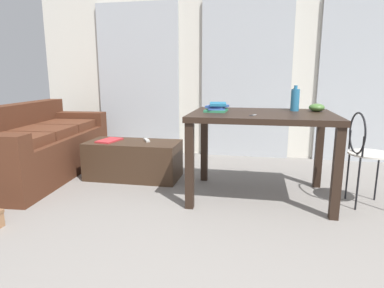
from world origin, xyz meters
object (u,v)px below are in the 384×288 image
Objects in this scene: bottle_near at (295,100)px; coffee_table at (134,160)px; couch at (37,148)px; craft_table at (261,124)px; tv_remote_primary at (147,140)px; scissors at (252,115)px; bowl at (317,108)px; wire_chair at (364,147)px; book_stack at (217,107)px; bottle_far at (295,100)px; magazine at (109,140)px.

coffee_table is at bearing -179.11° from bottle_near.
craft_table is (2.49, -0.21, 0.37)m from couch.
tv_remote_primary is (-1.24, 0.39, -0.27)m from craft_table.
bottle_near reaches higher than scissors.
couch is at bearing 179.89° from bowl.
wire_chair is at bearing -2.20° from craft_table.
tv_remote_primary is at bearing 7.94° from couch.
wire_chair is 0.54m from bowl.
book_stack reaches higher than coffee_table.
couch is 2.14m from book_stack.
bottle_far is at bearing 156.30° from wire_chair.
tv_remote_primary is at bearing 21.55° from magazine.
wire_chair is at bearing -9.03° from coffee_table.
magazine is (-1.23, 0.27, -0.42)m from book_stack.
bottle_far is 0.82× the size of magazine.
bowl reaches higher than wire_chair.
scissors is at bearing -109.07° from craft_table.
craft_table is 0.44m from book_stack.
coffee_table is at bearing 166.74° from craft_table.
couch is at bearing 175.11° from craft_table.
bowl is (0.19, -0.14, -0.06)m from bottle_near.
book_stack is at bearing 177.11° from wire_chair.
bottle_far is at bearing -37.46° from tv_remote_primary.
scissors is (-0.40, -0.59, -0.09)m from bottle_near.
scissors is (-0.39, -0.46, -0.10)m from bottle_far.
wire_chair is 0.77m from bottle_near.
couch is 2.85m from bottle_far.
scissors is at bearing -130.30° from bottle_far.
bottle_far is at bearing -94.52° from bottle_near.
wire_chair reaches higher than craft_table.
bottle_far reaches higher than couch.
book_stack reaches higher than scissors.
coffee_table is 4.83× the size of bottle_near.
bottle_far is at bearing 14.45° from book_stack.
tv_remote_primary is at bearing 173.70° from bottle_far.
scissors is 1.70m from magazine.
couch is 8.34× the size of bottle_far.
tv_remote_primary is at bearing 168.73° from wire_chair.
coffee_table is at bearing 156.45° from scissors.
magazine is (-2.15, 0.10, -0.41)m from bowl.
book_stack is at bearing -16.94° from coffee_table.
scissors is 1.37m from tv_remote_primary.
bottle_near is 0.24m from bowl.
wire_chair is 2.93× the size of book_stack.
bottle_near is at bearing 56.02° from scissors.
bowl is (0.20, -0.01, -0.07)m from bottle_far.
couch is 1.57× the size of craft_table.
magazine is at bearing -176.19° from coffee_table.
scissors is at bearing -123.98° from bottle_near.
bottle_near is at bearing 85.48° from bottle_far.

